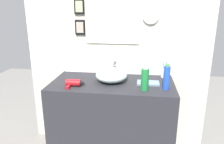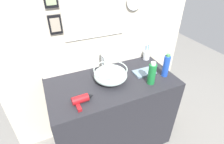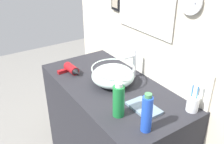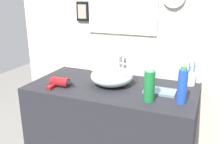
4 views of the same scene
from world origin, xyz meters
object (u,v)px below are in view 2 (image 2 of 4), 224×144
(spray_bottle, at_px, (166,66))
(toothbrush_cup, at_px, (146,55))
(lotion_bottle, at_px, (152,74))
(hand_towel, at_px, (144,72))
(faucet, at_px, (103,60))
(glass_bowl_sink, at_px, (111,75))
(hair_drier, at_px, (82,99))

(spray_bottle, bearing_deg, toothbrush_cup, 86.94)
(lotion_bottle, distance_m, hand_towel, 0.18)
(faucet, bearing_deg, hand_towel, -28.22)
(glass_bowl_sink, xyz_separation_m, lotion_bottle, (0.31, -0.17, 0.03))
(faucet, distance_m, toothbrush_cup, 0.52)
(glass_bowl_sink, xyz_separation_m, faucet, (-0.00, 0.17, 0.05))
(toothbrush_cup, relative_size, lotion_bottle, 0.89)
(hair_drier, distance_m, spray_bottle, 0.80)
(toothbrush_cup, bearing_deg, spray_bottle, -93.06)
(glass_bowl_sink, xyz_separation_m, hand_towel, (0.34, -0.01, -0.06))
(glass_bowl_sink, distance_m, faucet, 0.18)
(glass_bowl_sink, xyz_separation_m, hair_drier, (-0.31, -0.17, -0.04))
(spray_bottle, relative_size, lotion_bottle, 1.05)
(toothbrush_cup, xyz_separation_m, hand_towel, (-0.17, -0.22, -0.04))
(faucet, bearing_deg, lotion_bottle, -47.84)
(hair_drier, xyz_separation_m, spray_bottle, (0.80, 0.04, 0.08))
(hair_drier, height_order, spray_bottle, spray_bottle)
(glass_bowl_sink, height_order, toothbrush_cup, toothbrush_cup)
(glass_bowl_sink, relative_size, faucet, 1.39)
(spray_bottle, bearing_deg, faucet, 148.87)
(faucet, height_order, toothbrush_cup, faucet)
(faucet, distance_m, hair_drier, 0.46)
(glass_bowl_sink, distance_m, hair_drier, 0.35)
(toothbrush_cup, distance_m, spray_bottle, 0.34)
(lotion_bottle, bearing_deg, toothbrush_cup, 62.27)
(faucet, bearing_deg, toothbrush_cup, 4.38)
(glass_bowl_sink, relative_size, toothbrush_cup, 1.56)
(hair_drier, bearing_deg, toothbrush_cup, 24.67)
(spray_bottle, relative_size, hand_towel, 1.09)
(toothbrush_cup, height_order, hand_towel, toothbrush_cup)
(lotion_bottle, xyz_separation_m, hand_towel, (0.03, 0.16, -0.09))
(spray_bottle, distance_m, hand_towel, 0.21)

